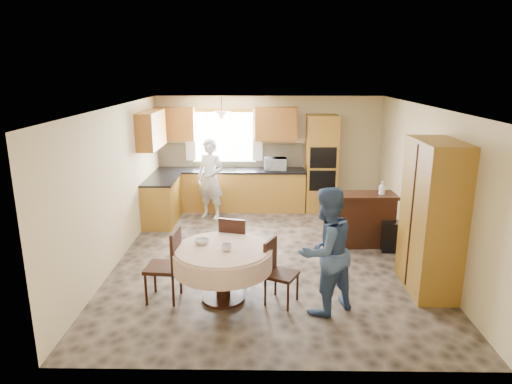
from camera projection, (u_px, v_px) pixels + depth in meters
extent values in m
cube|color=#6E5C4D|center=(270.00, 257.00, 7.69)|extent=(5.00, 6.00, 0.01)
cube|color=white|center=(272.00, 107.00, 7.04)|extent=(5.00, 6.00, 0.01)
cube|color=#C9B481|center=(269.00, 152.00, 10.26)|extent=(5.00, 0.02, 2.50)
cube|color=#C9B481|center=(276.00, 260.00, 4.47)|extent=(5.00, 0.02, 2.50)
cube|color=#C9B481|center=(117.00, 185.00, 7.40)|extent=(0.02, 6.00, 2.50)
cube|color=#C9B481|center=(426.00, 186.00, 7.33)|extent=(0.02, 6.00, 2.50)
cube|color=white|center=(224.00, 137.00, 10.17)|extent=(1.40, 0.03, 1.10)
cube|color=white|center=(190.00, 135.00, 10.12)|extent=(0.22, 0.02, 1.15)
cube|color=white|center=(258.00, 135.00, 10.10)|extent=(0.22, 0.02, 1.15)
cube|color=gold|center=(231.00, 190.00, 10.20)|extent=(3.30, 0.60, 0.88)
cube|color=black|center=(230.00, 170.00, 10.08)|extent=(3.30, 0.64, 0.04)
cube|color=gold|center=(162.00, 201.00, 9.35)|extent=(0.60, 1.20, 0.88)
cube|color=black|center=(161.00, 180.00, 9.23)|extent=(0.64, 1.20, 0.04)
cube|color=tan|center=(231.00, 155.00, 10.28)|extent=(3.30, 0.02, 0.55)
cube|color=#B4792D|center=(175.00, 124.00, 9.96)|extent=(0.85, 0.33, 0.72)
cube|color=#B4792D|center=(276.00, 124.00, 9.93)|extent=(0.90, 0.33, 0.72)
cube|color=#B4792D|center=(151.00, 130.00, 8.97)|extent=(0.33, 1.20, 0.72)
cube|color=gold|center=(321.00, 164.00, 10.00)|extent=(0.66, 0.62, 2.12)
cube|color=black|center=(323.00, 158.00, 9.64)|extent=(0.56, 0.01, 0.45)
cube|color=black|center=(322.00, 181.00, 9.77)|extent=(0.56, 0.01, 0.45)
cone|color=beige|center=(222.00, 116.00, 9.57)|extent=(0.36, 0.36, 0.18)
cube|color=#36190E|center=(359.00, 221.00, 8.13)|extent=(1.27, 0.57, 0.89)
cube|color=black|center=(393.00, 236.00, 7.88)|extent=(0.40, 0.29, 0.53)
cube|color=gold|center=(432.00, 217.00, 6.32)|extent=(0.56, 1.13, 2.15)
cylinder|color=#36190E|center=(223.00, 276.00, 6.19)|extent=(0.20, 0.20, 0.70)
cylinder|color=#36190E|center=(223.00, 298.00, 6.28)|extent=(0.59, 0.59, 0.04)
cylinder|color=#F3E7C7|center=(222.00, 249.00, 6.09)|extent=(1.28, 1.28, 0.05)
cylinder|color=#F3E7C7|center=(223.00, 259.00, 6.13)|extent=(1.34, 1.34, 0.28)
cube|color=#36190E|center=(163.00, 268.00, 6.17)|extent=(0.47, 0.47, 0.05)
cube|color=#36190E|center=(176.00, 249.00, 6.08)|extent=(0.08, 0.42, 0.52)
cylinder|color=#36190E|center=(147.00, 290.00, 6.06)|extent=(0.04, 0.04, 0.45)
cylinder|color=#36190E|center=(175.00, 291.00, 6.05)|extent=(0.04, 0.04, 0.45)
cylinder|color=#36190E|center=(153.00, 278.00, 6.42)|extent=(0.04, 0.04, 0.45)
cylinder|color=#36190E|center=(180.00, 278.00, 6.41)|extent=(0.04, 0.04, 0.45)
cube|color=#36190E|center=(236.00, 248.00, 6.89)|extent=(0.51, 0.51, 0.05)
cube|color=#36190E|center=(232.00, 235.00, 6.64)|extent=(0.40, 0.13, 0.50)
cylinder|color=#36190E|center=(223.00, 267.00, 6.78)|extent=(0.04, 0.04, 0.43)
cylinder|color=#36190E|center=(248.00, 267.00, 6.77)|extent=(0.04, 0.04, 0.43)
cylinder|color=#36190E|center=(225.00, 258.00, 7.13)|extent=(0.04, 0.04, 0.43)
cylinder|color=#36190E|center=(248.00, 258.00, 7.12)|extent=(0.04, 0.04, 0.43)
cube|color=#36190E|center=(282.00, 275.00, 6.09)|extent=(0.51, 0.51, 0.05)
cube|color=#36190E|center=(270.00, 255.00, 6.10)|extent=(0.19, 0.34, 0.46)
cylinder|color=#36190E|center=(270.00, 295.00, 5.99)|extent=(0.03, 0.03, 0.39)
cylinder|color=#36190E|center=(294.00, 295.00, 5.98)|extent=(0.03, 0.03, 0.39)
cylinder|color=#36190E|center=(269.00, 284.00, 6.30)|extent=(0.03, 0.03, 0.39)
cylinder|color=#36190E|center=(293.00, 284.00, 6.30)|extent=(0.03, 0.03, 0.39)
cube|color=#C38839|center=(414.00, 155.00, 7.81)|extent=(0.05, 0.56, 0.46)
cube|color=#A5B6C2|center=(413.00, 155.00, 7.81)|extent=(0.01, 0.46, 0.36)
imported|color=silver|center=(275.00, 164.00, 9.97)|extent=(0.49, 0.33, 0.27)
imported|color=silver|center=(210.00, 179.00, 9.51)|extent=(0.73, 0.63, 1.69)
imported|color=#38517C|center=(325.00, 251.00, 5.77)|extent=(1.03, 0.98, 1.67)
imported|color=#B2B2B2|center=(338.00, 196.00, 8.01)|extent=(0.23, 0.23, 0.05)
imported|color=silver|center=(382.00, 189.00, 7.97)|extent=(0.11, 0.11, 0.28)
imported|color=#B2B2B2|center=(227.00, 247.00, 5.96)|extent=(0.13, 0.13, 0.10)
imported|color=#B2B2B2|center=(202.00, 242.00, 6.21)|extent=(0.25, 0.25, 0.06)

